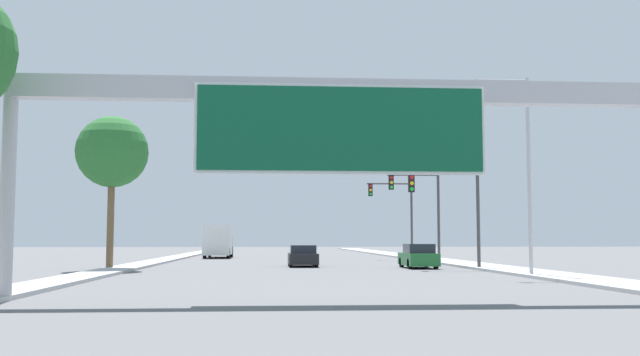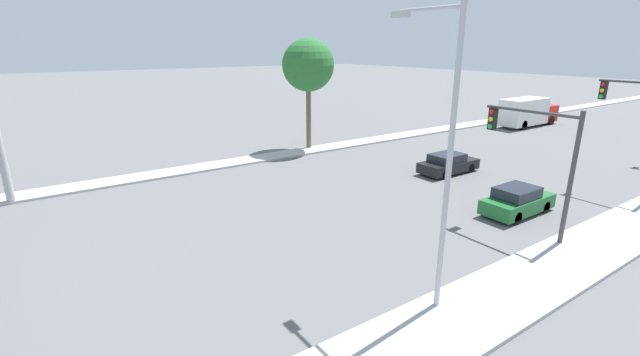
{
  "view_description": "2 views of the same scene",
  "coord_description": "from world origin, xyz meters",
  "px_view_note": "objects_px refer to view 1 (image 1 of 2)",
  "views": [
    {
      "loc": [
        -2.16,
        -3.73,
        1.83
      ],
      "look_at": [
        0.0,
        26.91,
        4.44
      ],
      "focal_mm": 40.0,
      "sensor_mm": 36.0,
      "label": 1
    },
    {
      "loc": [
        18.39,
        19.47,
        8.49
      ],
      "look_at": [
        0.01,
        32.16,
        1.53
      ],
      "focal_mm": 24.0,
      "sensor_mm": 36.0,
      "label": 2
    }
  ],
  "objects_px": {
    "car_near_left": "(303,256)",
    "palm_tree_background": "(112,153)",
    "traffic_light_near_intersection": "(454,201)",
    "traffic_light_far_intersection": "(398,207)",
    "truck_box_primary": "(218,241)",
    "street_lamp_right": "(522,159)",
    "traffic_light_mid_block": "(423,202)",
    "car_mid_right": "(418,257)",
    "sign_gantry": "(341,119)"
  },
  "relations": [
    {
      "from": "car_near_left",
      "to": "palm_tree_background",
      "type": "height_order",
      "value": "palm_tree_background"
    },
    {
      "from": "traffic_light_near_intersection",
      "to": "traffic_light_far_intersection",
      "type": "distance_m",
      "value": 20.01
    },
    {
      "from": "traffic_light_near_intersection",
      "to": "car_near_left",
      "type": "bearing_deg",
      "value": 150.8
    },
    {
      "from": "truck_box_primary",
      "to": "traffic_light_near_intersection",
      "type": "xyz_separation_m",
      "value": [
        15.81,
        -26.39,
        2.49
      ]
    },
    {
      "from": "palm_tree_background",
      "to": "street_lamp_right",
      "type": "distance_m",
      "value": 23.45
    },
    {
      "from": "traffic_light_mid_block",
      "to": "street_lamp_right",
      "type": "xyz_separation_m",
      "value": [
        0.93,
        -18.22,
        1.15
      ]
    },
    {
      "from": "car_near_left",
      "to": "traffic_light_mid_block",
      "type": "relative_size",
      "value": 0.65
    },
    {
      "from": "car_mid_right",
      "to": "traffic_light_far_intersection",
      "type": "height_order",
      "value": "traffic_light_far_intersection"
    },
    {
      "from": "sign_gantry",
      "to": "car_near_left",
      "type": "relative_size",
      "value": 4.57
    },
    {
      "from": "palm_tree_background",
      "to": "street_lamp_right",
      "type": "relative_size",
      "value": 0.94
    },
    {
      "from": "car_near_left",
      "to": "palm_tree_background",
      "type": "bearing_deg",
      "value": -161.0
    },
    {
      "from": "traffic_light_near_intersection",
      "to": "palm_tree_background",
      "type": "xyz_separation_m",
      "value": [
        -20.32,
        0.96,
        2.86
      ]
    },
    {
      "from": "sign_gantry",
      "to": "traffic_light_near_intersection",
      "type": "height_order",
      "value": "sign_gantry"
    },
    {
      "from": "street_lamp_right",
      "to": "palm_tree_background",
      "type": "bearing_deg",
      "value": 156.92
    },
    {
      "from": "traffic_light_mid_block",
      "to": "truck_box_primary",
      "type": "bearing_deg",
      "value": 134.49
    },
    {
      "from": "traffic_light_mid_block",
      "to": "traffic_light_far_intersection",
      "type": "bearing_deg",
      "value": 90.18
    },
    {
      "from": "sign_gantry",
      "to": "palm_tree_background",
      "type": "xyz_separation_m",
      "value": [
        -11.51,
        21.07,
        1.38
      ]
    },
    {
      "from": "car_near_left",
      "to": "traffic_light_mid_block",
      "type": "distance_m",
      "value": 11.11
    },
    {
      "from": "truck_box_primary",
      "to": "traffic_light_mid_block",
      "type": "relative_size",
      "value": 1.2
    },
    {
      "from": "car_mid_right",
      "to": "traffic_light_mid_block",
      "type": "height_order",
      "value": "traffic_light_mid_block"
    },
    {
      "from": "sign_gantry",
      "to": "traffic_light_mid_block",
      "type": "bearing_deg",
      "value": 73.19
    },
    {
      "from": "palm_tree_background",
      "to": "street_lamp_right",
      "type": "height_order",
      "value": "street_lamp_right"
    },
    {
      "from": "car_mid_right",
      "to": "car_near_left",
      "type": "xyz_separation_m",
      "value": [
        -7.0,
        3.05,
        -0.04
      ]
    },
    {
      "from": "street_lamp_right",
      "to": "car_mid_right",
      "type": "bearing_deg",
      "value": 106.7
    },
    {
      "from": "traffic_light_mid_block",
      "to": "street_lamp_right",
      "type": "bearing_deg",
      "value": -87.08
    },
    {
      "from": "car_mid_right",
      "to": "palm_tree_background",
      "type": "height_order",
      "value": "palm_tree_background"
    },
    {
      "from": "sign_gantry",
      "to": "street_lamp_right",
      "type": "relative_size",
      "value": 2.1
    },
    {
      "from": "sign_gantry",
      "to": "car_mid_right",
      "type": "bearing_deg",
      "value": 72.34
    },
    {
      "from": "truck_box_primary",
      "to": "sign_gantry",
      "type": "bearing_deg",
      "value": -81.44
    },
    {
      "from": "car_near_left",
      "to": "traffic_light_far_intersection",
      "type": "xyz_separation_m",
      "value": [
        9.07,
        15.08,
        3.93
      ]
    },
    {
      "from": "traffic_light_near_intersection",
      "to": "traffic_light_far_intersection",
      "type": "height_order",
      "value": "traffic_light_far_intersection"
    },
    {
      "from": "traffic_light_far_intersection",
      "to": "street_lamp_right",
      "type": "height_order",
      "value": "street_lamp_right"
    },
    {
      "from": "sign_gantry",
      "to": "traffic_light_mid_block",
      "type": "xyz_separation_m",
      "value": [
        9.1,
        30.11,
        -1.0
      ]
    },
    {
      "from": "traffic_light_near_intersection",
      "to": "street_lamp_right",
      "type": "height_order",
      "value": "street_lamp_right"
    },
    {
      "from": "truck_box_primary",
      "to": "traffic_light_far_intersection",
      "type": "relative_size",
      "value": 1.18
    },
    {
      "from": "traffic_light_near_intersection",
      "to": "sign_gantry",
      "type": "bearing_deg",
      "value": -113.66
    },
    {
      "from": "truck_box_primary",
      "to": "street_lamp_right",
      "type": "height_order",
      "value": "street_lamp_right"
    },
    {
      "from": "palm_tree_background",
      "to": "street_lamp_right",
      "type": "xyz_separation_m",
      "value": [
        21.54,
        -9.18,
        -1.24
      ]
    },
    {
      "from": "sign_gantry",
      "to": "palm_tree_background",
      "type": "height_order",
      "value": "palm_tree_background"
    },
    {
      "from": "traffic_light_mid_block",
      "to": "street_lamp_right",
      "type": "distance_m",
      "value": 18.28
    },
    {
      "from": "sign_gantry",
      "to": "car_mid_right",
      "type": "distance_m",
      "value": 23.57
    },
    {
      "from": "car_near_left",
      "to": "traffic_light_mid_block",
      "type": "bearing_deg",
      "value": 29.15
    },
    {
      "from": "car_mid_right",
      "to": "traffic_light_mid_block",
      "type": "xyz_separation_m",
      "value": [
        2.1,
        8.12,
        3.81
      ]
    },
    {
      "from": "sign_gantry",
      "to": "traffic_light_mid_block",
      "type": "distance_m",
      "value": 31.47
    },
    {
      "from": "car_mid_right",
      "to": "street_lamp_right",
      "type": "height_order",
      "value": "street_lamp_right"
    },
    {
      "from": "traffic_light_far_intersection",
      "to": "palm_tree_background",
      "type": "bearing_deg",
      "value": -137.23
    },
    {
      "from": "car_near_left",
      "to": "street_lamp_right",
      "type": "height_order",
      "value": "street_lamp_right"
    },
    {
      "from": "traffic_light_mid_block",
      "to": "street_lamp_right",
      "type": "height_order",
      "value": "street_lamp_right"
    },
    {
      "from": "sign_gantry",
      "to": "traffic_light_near_intersection",
      "type": "xyz_separation_m",
      "value": [
        8.81,
        20.11,
        -1.47
      ]
    },
    {
      "from": "car_near_left",
      "to": "traffic_light_near_intersection",
      "type": "bearing_deg",
      "value": -29.2
    }
  ]
}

